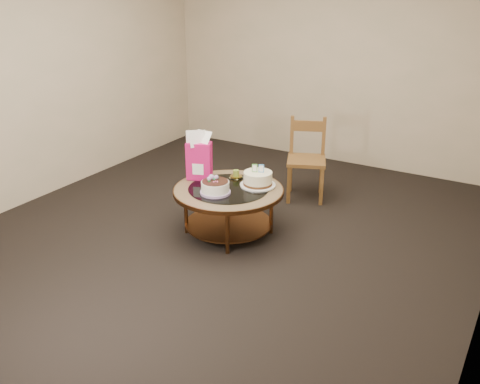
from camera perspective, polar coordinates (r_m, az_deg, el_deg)
The scene contains 8 objects.
ground at distance 5.10m, azimuth -1.21°, elevation -4.34°, with size 5.00×5.00×0.00m, color black.
room_walls at distance 4.61m, azimuth -1.37°, elevation 13.01°, with size 4.52×5.02×2.61m.
coffee_table at distance 4.94m, azimuth -1.24°, elevation -0.43°, with size 1.02×1.02×0.46m.
decorated_cake at distance 4.78m, azimuth -2.66°, elevation 0.46°, with size 0.27×0.27×0.16m.
cream_cake at distance 4.94m, azimuth 1.92°, elevation 1.39°, with size 0.33×0.33×0.21m.
gift_bag at distance 5.07m, azimuth -4.39°, elevation 3.88°, with size 0.26×0.23×0.47m.
pillar_candle at distance 5.14m, azimuth -0.43°, elevation 1.82°, with size 0.12×0.12×0.09m.
dining_chair at distance 5.79m, azimuth 7.11°, elevation 3.57°, with size 0.52×0.52×0.87m.
Camera 1 is at (2.40, -3.86, 2.31)m, focal length 40.00 mm.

